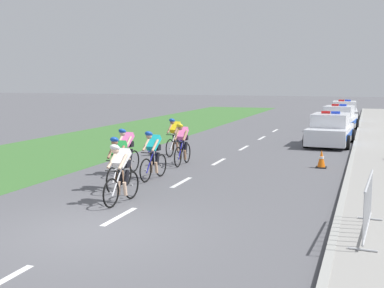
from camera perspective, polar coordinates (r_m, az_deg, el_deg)
name	(u,v)px	position (r m, az deg, el deg)	size (l,w,h in m)	color
ground_plane	(92,232)	(10.67, -11.22, -9.69)	(160.00, 160.00, 0.00)	#56565B
kerb_edge	(354,149)	(22.96, 17.81, -0.55)	(0.16, 60.00, 0.13)	#9E9E99
grass_verge	(105,139)	(26.24, -9.78, 0.53)	(7.00, 60.00, 0.01)	#3D7033
lane_markings_centre	(219,162)	(18.97, 3.03, -2.01)	(0.14, 25.60, 0.01)	white
cyclist_lead	(121,172)	(12.71, -8.02, -3.19)	(0.43, 1.72, 1.56)	black
cyclist_second	(119,162)	(14.27, -8.25, -2.03)	(0.43, 1.72, 1.56)	black
cyclist_third	(153,154)	(15.61, -4.41, -1.16)	(0.44, 1.72, 1.56)	black
cyclist_fourth	(126,151)	(16.48, -7.40, -0.74)	(0.42, 1.72, 1.56)	black
cyclist_fifth	(182,143)	(18.15, -1.10, 0.07)	(0.42, 1.72, 1.56)	black
cyclist_sixth	(175,136)	(20.41, -1.94, 0.89)	(0.43, 1.72, 1.56)	black
police_car_nearest	(330,131)	(24.49, 15.32, 1.47)	(2.15, 4.48, 1.59)	silver
police_car_second	(339,119)	(31.28, 16.22, 2.69)	(2.24, 4.52, 1.59)	silver
police_car_third	(344,112)	(37.73, 16.78, 3.43)	(2.15, 4.47, 1.59)	white
crowd_barrier_front	(368,207)	(10.38, 19.20, -6.74)	(0.62, 2.32, 1.07)	#B7BABF
traffic_cone_near	(321,159)	(18.20, 14.39, -1.66)	(0.36, 0.36, 0.64)	black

